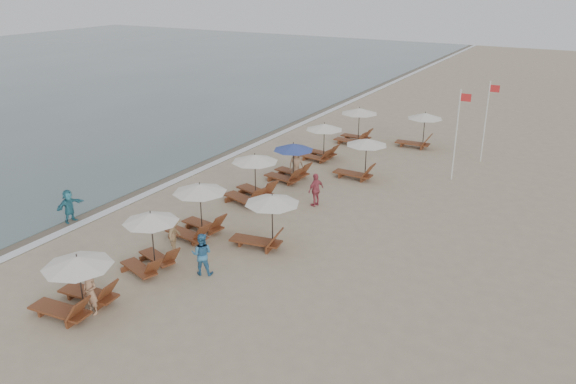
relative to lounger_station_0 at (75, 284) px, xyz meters
The scene contains 21 objects.
ground 6.42m from the lounger_station_0, 24.87° to the left, with size 160.00×160.00×0.00m, color tan.
wet_sand_band 14.39m from the lounger_station_0, 118.03° to the left, with size 3.20×140.00×0.01m, color #6B5E4C.
foam_line 13.82m from the lounger_station_0, 113.25° to the left, with size 0.50×140.00×0.02m, color white.
lounger_station_0 is the anchor object (origin of this frame).
lounger_station_1 3.33m from the lounger_station_0, 87.06° to the left, with size 2.39×2.14×2.35m.
lounger_station_2 6.53m from the lounger_station_0, 91.16° to the left, with size 2.64×2.26×2.38m.
lounger_station_3 11.06m from the lounger_station_0, 91.98° to the left, with size 2.75×2.53×2.39m.
lounger_station_4 14.60m from the lounger_station_0, 90.86° to the left, with size 2.59×2.16×2.07m.
lounger_station_5 18.69m from the lounger_station_0, 91.13° to the left, with size 2.49×2.22×2.21m.
lounger_station_6 23.00m from the lounger_station_0, 90.00° to the left, with size 2.68×2.39×2.35m.
inland_station_0 7.63m from the lounger_station_0, 67.81° to the left, with size 2.84×2.24×2.22m.
inland_station_1 16.93m from the lounger_station_0, 79.87° to the left, with size 2.82×2.24×2.22m.
inland_station_2 24.36m from the lounger_station_0, 80.76° to the left, with size 2.85×2.24×2.22m.
beachgoer_near 0.59m from the lounger_station_0, 11.72° to the left, with size 0.59×0.38×1.60m, color tan.
beachgoer_mid_a 4.51m from the lounger_station_0, 62.65° to the left, with size 0.79×0.62×1.62m, color teal.
beachgoer_mid_b 4.91m from the lounger_station_0, 89.70° to the left, with size 1.00×0.58×1.55m, color #97764C.
beachgoer_far_a 12.31m from the lounger_station_0, 77.35° to the left, with size 0.96×0.40×1.63m, color #B64956.
beachgoer_far_b 15.01m from the lounger_station_0, 90.14° to the left, with size 0.79×0.52×1.62m, color #A07756.
waterline_walker 7.75m from the lounger_station_0, 140.98° to the left, with size 1.41×0.45×1.52m, color teal.
flag_pole_near 20.45m from the lounger_station_0, 68.58° to the left, with size 0.59×0.08×4.91m.
flag_pole_far 24.45m from the lounger_station_0, 70.55° to the left, with size 0.60×0.08×4.76m.
Camera 1 is at (8.30, -13.34, 10.44)m, focal length 35.51 mm.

